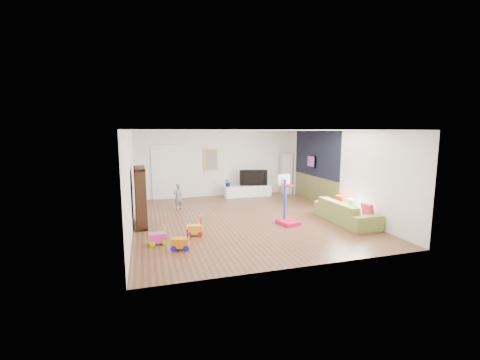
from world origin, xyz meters
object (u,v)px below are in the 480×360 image
object	(u,v)px
media_console	(248,191)
bookshelf	(140,197)
sofa	(346,212)
basketball_hoop	(289,200)

from	to	relation	value
media_console	bookshelf	distance (m)	5.28
sofa	basketball_hoop	xyz separation A→B (m)	(-1.71, 0.30, 0.40)
bookshelf	sofa	bearing A→B (deg)	-15.07
bookshelf	sofa	xyz separation A→B (m)	(5.78, -1.38, -0.51)
sofa	basketball_hoop	distance (m)	1.79
media_console	sofa	size ratio (longest dim) A/B	0.87
basketball_hoop	bookshelf	bearing A→B (deg)	149.18
media_console	sofa	bearing A→B (deg)	-70.80
media_console	basketball_hoop	bearing A→B (deg)	-91.94
bookshelf	media_console	bearing A→B (deg)	35.02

